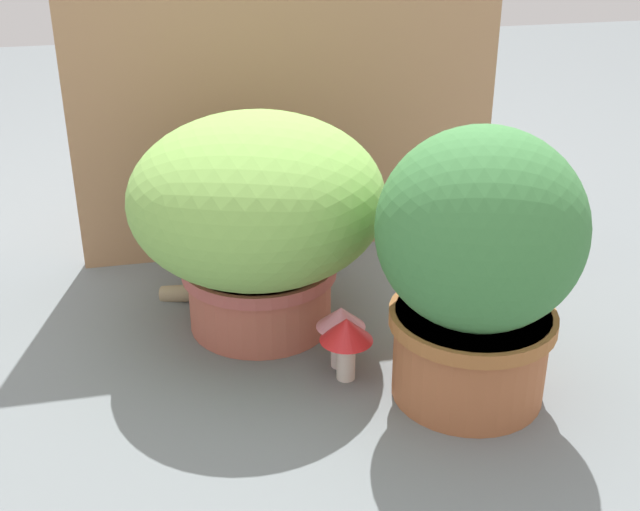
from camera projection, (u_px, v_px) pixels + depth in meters
ground_plane at (284, 355)px, 1.50m from camera, size 6.00×6.00×0.00m
cardboard_backdrop at (289, 95)px, 1.77m from camera, size 0.93×0.03×0.72m
grass_planter at (257, 212)px, 1.51m from camera, size 0.47×0.47×0.41m
leafy_planter at (478, 261)px, 1.29m from camera, size 0.33×0.33×0.46m
cat at (259, 263)px, 1.57m from camera, size 0.35×0.27×0.32m
mushroom_ornament_red at (346, 335)px, 1.40m from camera, size 0.09×0.09×0.12m
mushroom_ornament_pink at (341, 324)px, 1.44m from camera, size 0.09×0.09×0.12m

